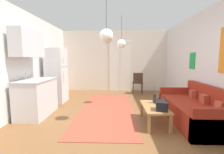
{
  "coord_description": "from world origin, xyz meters",
  "views": [
    {
      "loc": [
        0.1,
        -3.34,
        1.42
      ],
      "look_at": [
        -0.04,
        0.97,
        0.92
      ],
      "focal_mm": 24.77,
      "sensor_mm": 36.0,
      "label": 1
    }
  ],
  "objects_px": {
    "bamboo_vase": "(154,98)",
    "handbag": "(162,106)",
    "refrigerator": "(57,75)",
    "couch": "(196,110)",
    "pendant_lamp_far": "(121,44)",
    "accent_chair": "(138,82)",
    "pendant_lamp_near": "(106,36)",
    "coffee_table": "(154,108)"
  },
  "relations": [
    {
      "from": "handbag",
      "to": "bamboo_vase",
      "type": "bearing_deg",
      "value": 92.77
    },
    {
      "from": "accent_chair",
      "to": "couch",
      "type": "bearing_deg",
      "value": 112.78
    },
    {
      "from": "coffee_table",
      "to": "refrigerator",
      "type": "height_order",
      "value": "refrigerator"
    },
    {
      "from": "couch",
      "to": "refrigerator",
      "type": "xyz_separation_m",
      "value": [
        -3.77,
        1.56,
        0.61
      ]
    },
    {
      "from": "coffee_table",
      "to": "pendant_lamp_near",
      "type": "xyz_separation_m",
      "value": [
        -1.04,
        -0.05,
        1.54
      ]
    },
    {
      "from": "handbag",
      "to": "pendant_lamp_far",
      "type": "bearing_deg",
      "value": 115.69
    },
    {
      "from": "couch",
      "to": "accent_chair",
      "type": "bearing_deg",
      "value": 108.37
    },
    {
      "from": "pendant_lamp_far",
      "to": "pendant_lamp_near",
      "type": "bearing_deg",
      "value": -104.31
    },
    {
      "from": "pendant_lamp_near",
      "to": "couch",
      "type": "bearing_deg",
      "value": 5.28
    },
    {
      "from": "pendant_lamp_near",
      "to": "pendant_lamp_far",
      "type": "height_order",
      "value": "same"
    },
    {
      "from": "bamboo_vase",
      "to": "accent_chair",
      "type": "height_order",
      "value": "accent_chair"
    },
    {
      "from": "bamboo_vase",
      "to": "pendant_lamp_far",
      "type": "distance_m",
      "value": 1.9
    },
    {
      "from": "couch",
      "to": "bamboo_vase",
      "type": "bearing_deg",
      "value": 173.84
    },
    {
      "from": "pendant_lamp_near",
      "to": "handbag",
      "type": "bearing_deg",
      "value": -11.18
    },
    {
      "from": "handbag",
      "to": "refrigerator",
      "type": "bearing_deg",
      "value": 145.82
    },
    {
      "from": "handbag",
      "to": "pendant_lamp_far",
      "type": "xyz_separation_m",
      "value": [
        -0.77,
        1.6,
        1.37
      ]
    },
    {
      "from": "couch",
      "to": "pendant_lamp_far",
      "type": "relative_size",
      "value": 2.09
    },
    {
      "from": "pendant_lamp_far",
      "to": "coffee_table",
      "type": "bearing_deg",
      "value": -62.46
    },
    {
      "from": "bamboo_vase",
      "to": "pendant_lamp_far",
      "type": "bearing_deg",
      "value": 124.24
    },
    {
      "from": "accent_chair",
      "to": "pendant_lamp_far",
      "type": "xyz_separation_m",
      "value": [
        -0.72,
        -1.62,
        1.37
      ]
    },
    {
      "from": "couch",
      "to": "handbag",
      "type": "distance_m",
      "value": 1.0
    },
    {
      "from": "pendant_lamp_near",
      "to": "pendant_lamp_far",
      "type": "relative_size",
      "value": 1.0
    },
    {
      "from": "bamboo_vase",
      "to": "handbag",
      "type": "height_order",
      "value": "bamboo_vase"
    },
    {
      "from": "refrigerator",
      "to": "coffee_table",
      "type": "bearing_deg",
      "value": -31.01
    },
    {
      "from": "couch",
      "to": "coffee_table",
      "type": "bearing_deg",
      "value": -171.98
    },
    {
      "from": "coffee_table",
      "to": "accent_chair",
      "type": "distance_m",
      "value": 2.95
    },
    {
      "from": "bamboo_vase",
      "to": "accent_chair",
      "type": "bearing_deg",
      "value": 90.55
    },
    {
      "from": "couch",
      "to": "bamboo_vase",
      "type": "relative_size",
      "value": 4.5
    },
    {
      "from": "handbag",
      "to": "refrigerator",
      "type": "relative_size",
      "value": 0.18
    },
    {
      "from": "coffee_table",
      "to": "handbag",
      "type": "bearing_deg",
      "value": -74.18
    },
    {
      "from": "pendant_lamp_near",
      "to": "pendant_lamp_far",
      "type": "xyz_separation_m",
      "value": [
        0.35,
        1.38,
        -0.02
      ]
    },
    {
      "from": "handbag",
      "to": "accent_chair",
      "type": "height_order",
      "value": "accent_chair"
    },
    {
      "from": "bamboo_vase",
      "to": "handbag",
      "type": "xyz_separation_m",
      "value": [
        0.02,
        -0.5,
        -0.02
      ]
    },
    {
      "from": "refrigerator",
      "to": "bamboo_vase",
      "type": "bearing_deg",
      "value": -26.96
    },
    {
      "from": "coffee_table",
      "to": "pendant_lamp_near",
      "type": "relative_size",
      "value": 1.06
    },
    {
      "from": "refrigerator",
      "to": "pendant_lamp_near",
      "type": "bearing_deg",
      "value": -44.54
    },
    {
      "from": "coffee_table",
      "to": "refrigerator",
      "type": "relative_size",
      "value": 0.56
    },
    {
      "from": "bamboo_vase",
      "to": "pendant_lamp_far",
      "type": "height_order",
      "value": "pendant_lamp_far"
    },
    {
      "from": "accent_chair",
      "to": "pendant_lamp_far",
      "type": "distance_m",
      "value": 2.24
    },
    {
      "from": "bamboo_vase",
      "to": "accent_chair",
      "type": "xyz_separation_m",
      "value": [
        -0.03,
        2.71,
        -0.01
      ]
    },
    {
      "from": "handbag",
      "to": "pendant_lamp_near",
      "type": "xyz_separation_m",
      "value": [
        -1.12,
        0.22,
        1.4
      ]
    },
    {
      "from": "bamboo_vase",
      "to": "couch",
      "type": "bearing_deg",
      "value": -6.16
    }
  ]
}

